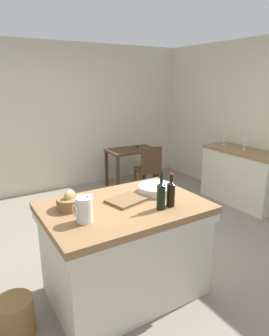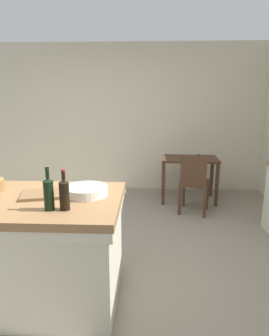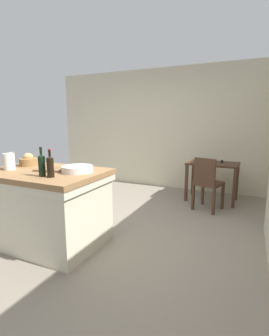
{
  "view_description": "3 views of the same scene",
  "coord_description": "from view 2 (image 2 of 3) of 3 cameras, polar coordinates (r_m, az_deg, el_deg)",
  "views": [
    {
      "loc": [
        -1.61,
        -2.71,
        1.94
      ],
      "look_at": [
        0.3,
        0.42,
        0.87
      ],
      "focal_mm": 31.86,
      "sensor_mm": 36.0,
      "label": 1
    },
    {
      "loc": [
        0.48,
        -2.78,
        1.68
      ],
      "look_at": [
        0.34,
        0.31,
        0.93
      ],
      "focal_mm": 31.5,
      "sensor_mm": 36.0,
      "label": 2
    },
    {
      "loc": [
        1.74,
        -2.74,
        1.47
      ],
      "look_at": [
        0.26,
        0.45,
        0.8
      ],
      "focal_mm": 26.47,
      "sensor_mm": 36.0,
      "label": 3
    }
  ],
  "objects": [
    {
      "name": "ground_plane",
      "position": [
        3.29,
        -6.49,
        -17.29
      ],
      "size": [
        6.76,
        6.76,
        0.0
      ],
      "primitive_type": "plane",
      "color": "gray"
    },
    {
      "name": "wall_back",
      "position": [
        5.42,
        -2.56,
        9.51
      ],
      "size": [
        5.32,
        0.12,
        2.6
      ],
      "primitive_type": "cube",
      "color": "beige",
      "rests_on": "ground"
    },
    {
      "name": "island_table",
      "position": [
        2.66,
        -18.33,
        -13.99
      ],
      "size": [
        1.41,
        0.97,
        0.9
      ],
      "color": "olive",
      "rests_on": "ground"
    },
    {
      "name": "writing_desk",
      "position": [
        4.89,
        10.54,
        0.63
      ],
      "size": [
        0.92,
        0.6,
        0.77
      ],
      "color": "#472D1E",
      "rests_on": "ground"
    },
    {
      "name": "wooden_chair",
      "position": [
        4.36,
        11.45,
        -2.64
      ],
      "size": [
        0.5,
        0.5,
        0.89
      ],
      "color": "#472D1E",
      "rests_on": "ground"
    },
    {
      "name": "wash_bowl",
      "position": [
        2.45,
        -9.29,
        -4.37
      ],
      "size": [
        0.35,
        0.35,
        0.07
      ],
      "primitive_type": "cylinder",
      "color": "silver",
      "rests_on": "island_table"
    },
    {
      "name": "cutting_board",
      "position": [
        2.52,
        -17.5,
        -4.9
      ],
      "size": [
        0.37,
        0.33,
        0.02
      ],
      "primitive_type": "cube",
      "rotation": [
        0.0,
        0.0,
        0.24
      ],
      "color": "brown",
      "rests_on": "island_table"
    },
    {
      "name": "wine_bottle_dark",
      "position": [
        2.14,
        -13.42,
        -4.87
      ],
      "size": [
        0.07,
        0.07,
        0.29
      ],
      "color": "black",
      "rests_on": "island_table"
    },
    {
      "name": "wine_bottle_amber",
      "position": [
        2.17,
        -16.27,
        -4.67
      ],
      "size": [
        0.07,
        0.07,
        0.31
      ],
      "color": "black",
      "rests_on": "island_table"
    }
  ]
}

